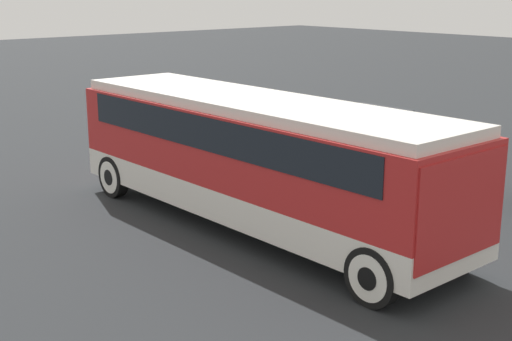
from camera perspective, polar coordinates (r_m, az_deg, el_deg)
name	(u,v)px	position (r m, az deg, el deg)	size (l,w,h in m)	color
ground_plane	(256,227)	(16.06, 0.00, -4.54)	(120.00, 120.00, 0.00)	#26282B
tour_bus	(259,151)	(15.50, 0.23, 1.55)	(10.45, 2.69, 2.92)	silver
parked_car_mid	(350,153)	(20.27, 7.52, 1.42)	(4.79, 1.89, 1.35)	#7A6B5B
parked_car_far	(373,130)	(23.53, 9.33, 3.20)	(4.26, 1.96, 1.38)	#2D5638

